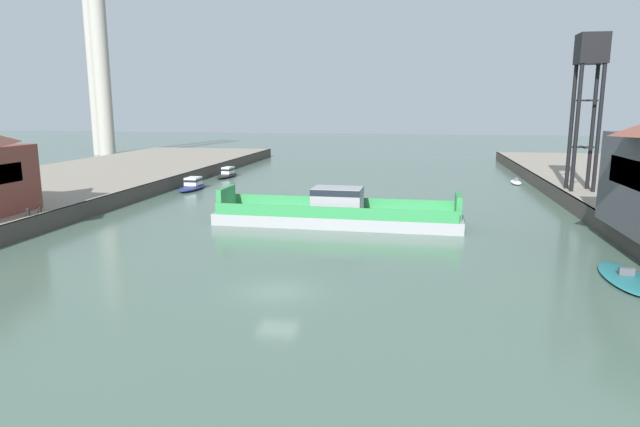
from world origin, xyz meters
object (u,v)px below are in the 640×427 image
at_px(moored_boat_near_left, 227,173).
at_px(smokestack_distant_a, 101,62).
at_px(crane_tower, 590,71).
at_px(smokestack_distant_b, 94,65).
at_px(moored_boat_near_right, 192,185).
at_px(moored_boat_mid_right, 626,278).
at_px(moored_boat_mid_left, 516,182).
at_px(chain_ferry, 337,213).

distance_m(moored_boat_near_left, smokestack_distant_a, 53.67).
xyz_separation_m(crane_tower, smokestack_distant_b, (-92.64, 52.64, 5.59)).
bearing_deg(smokestack_distant_a, crane_tower, -28.52).
xyz_separation_m(moored_boat_near_right, moored_boat_mid_right, (44.14, -33.14, -0.41)).
relative_size(moored_boat_mid_left, smokestack_distant_a, 0.13).
relative_size(moored_boat_near_left, moored_boat_near_right, 0.92).
bearing_deg(crane_tower, smokestack_distant_a, 151.48).
xyz_separation_m(chain_ferry, crane_tower, (25.98, 15.36, 14.01)).
height_order(crane_tower, smokestack_distant_b, smokestack_distant_b).
bearing_deg(smokestack_distant_b, smokestack_distant_a, -45.98).
xyz_separation_m(moored_boat_mid_right, crane_tower, (4.76, 29.49, 14.90)).
distance_m(moored_boat_mid_left, moored_boat_mid_right, 47.32).
bearing_deg(smokestack_distant_b, moored_boat_near_left, -38.83).
distance_m(chain_ferry, moored_boat_mid_left, 39.83).
bearing_deg(moored_boat_near_right, chain_ferry, -39.67).
distance_m(chain_ferry, crane_tower, 33.28).
bearing_deg(smokestack_distant_b, crane_tower, -29.61).
bearing_deg(smokestack_distant_b, moored_boat_near_right, -48.24).
relative_size(moored_boat_near_left, moored_boat_mid_left, 1.31).
distance_m(moored_boat_near_right, moored_boat_mid_left, 47.11).
bearing_deg(chain_ferry, moored_boat_near_left, 124.83).
height_order(smokestack_distant_a, smokestack_distant_b, smokestack_distant_a).
distance_m(moored_boat_near_left, moored_boat_mid_right, 64.15).
height_order(moored_boat_near_right, smokestack_distant_a, smokestack_distant_a).
relative_size(chain_ferry, moored_boat_mid_right, 3.04).
distance_m(chain_ferry, smokestack_distant_a, 90.64).
distance_m(crane_tower, smokestack_distant_a, 100.25).
xyz_separation_m(moored_boat_mid_right, smokestack_distant_a, (-83.18, 77.27, 20.61)).
distance_m(moored_boat_mid_right, smokestack_distant_b, 122.02).
xyz_separation_m(moored_boat_near_right, moored_boat_mid_left, (44.93, 14.18, -0.41)).
bearing_deg(moored_boat_mid_right, smokestack_distant_b, 136.94).
distance_m(moored_boat_near_left, moored_boat_mid_left, 44.72).
distance_m(moored_boat_mid_right, crane_tower, 33.38).
height_order(chain_ferry, moored_boat_near_left, chain_ferry).
distance_m(moored_boat_near_right, smokestack_distant_a, 62.29).
bearing_deg(smokestack_distant_a, smokestack_distant_b, 134.02).
bearing_deg(chain_ferry, moored_boat_near_right, 140.33).
bearing_deg(crane_tower, moored_boat_mid_right, -99.17).
relative_size(chain_ferry, moored_boat_near_left, 3.53).
bearing_deg(smokestack_distant_b, chain_ferry, -45.57).
xyz_separation_m(moored_boat_near_left, smokestack_distant_b, (-43.96, 35.37, 20.09)).
xyz_separation_m(moored_boat_near_left, crane_tower, (48.69, -17.27, 14.50)).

